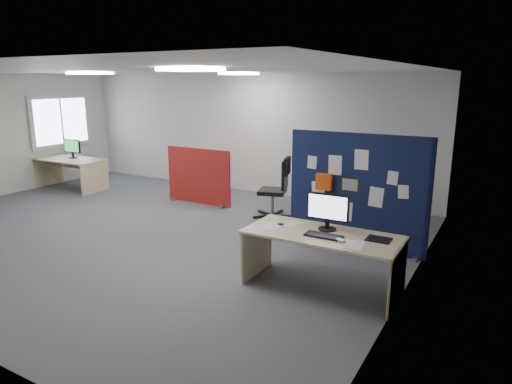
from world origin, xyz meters
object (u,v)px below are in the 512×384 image
at_px(monitor_main, 328,210).
at_px(red_divider, 199,177).
at_px(office_chair, 279,184).
at_px(main_desk, 323,245).
at_px(second_desk, 71,166).
at_px(navy_divider, 356,192).
at_px(monitor_second, 72,148).

xyz_separation_m(monitor_main, red_divider, (-3.79, 2.40, -0.41)).
distance_m(red_divider, office_chair, 1.95).
xyz_separation_m(main_desk, monitor_main, (-0.01, 0.12, 0.42)).
height_order(main_desk, second_desk, same).
height_order(monitor_main, office_chair, monitor_main).
relative_size(navy_divider, monitor_second, 4.39).
xyz_separation_m(navy_divider, monitor_main, (0.11, -1.46, 0.10)).
bearing_deg(monitor_second, monitor_main, -19.18).
distance_m(monitor_main, office_chair, 2.95).
relative_size(navy_divider, second_desk, 1.26).
xyz_separation_m(navy_divider, office_chair, (-1.73, 0.83, -0.24)).
distance_m(main_desk, red_divider, 4.56).
bearing_deg(red_divider, office_chair, -3.64).
relative_size(main_desk, red_divider, 1.22).
relative_size(navy_divider, office_chair, 1.89).
distance_m(navy_divider, main_desk, 1.61).
xyz_separation_m(second_desk, monitor_second, (-0.01, 0.08, 0.42)).
bearing_deg(monitor_second, office_chair, -1.01).
distance_m(navy_divider, office_chair, 1.94).
relative_size(monitor_main, office_chair, 0.46).
height_order(main_desk, office_chair, office_chair).
bearing_deg(second_desk, monitor_main, -15.31).
distance_m(second_desk, monitor_second, 0.42).
height_order(main_desk, monitor_main, monitor_main).
bearing_deg(office_chair, second_desk, 166.87).
bearing_deg(second_desk, main_desk, -16.17).
bearing_deg(second_desk, red_divider, 6.83).
bearing_deg(monitor_main, main_desk, -89.46).
bearing_deg(office_chair, main_desk, -68.69).
bearing_deg(office_chair, red_divider, 160.27).
xyz_separation_m(main_desk, monitor_second, (-7.27, 2.18, 0.41)).
bearing_deg(monitor_main, second_desk, 162.60).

